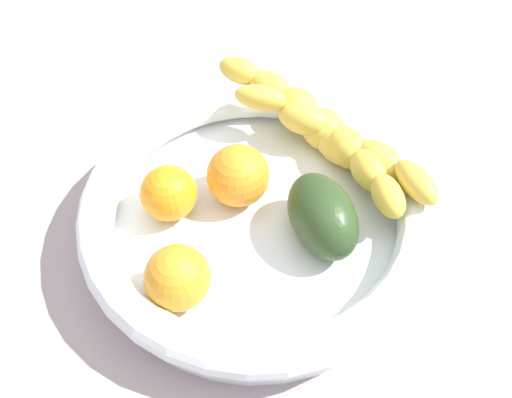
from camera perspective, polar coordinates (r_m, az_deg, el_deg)
The scene contains 8 objects.
kitchen_counter at distance 58.14cm, azimuth -0.00°, elevation -4.30°, with size 120.00×120.00×3.00cm, color #A49295.
fruit_bowl at distance 54.51cm, azimuth -0.00°, elevation -1.62°, with size 31.67×31.67×5.76cm.
banana_draped_left at distance 59.25cm, azimuth 5.91°, elevation 6.79°, with size 26.64×7.54×4.91cm.
banana_draped_right at distance 57.63cm, azimuth 7.91°, elevation 5.48°, with size 22.78×7.88×5.75cm.
orange_front at distance 54.49cm, azimuth -1.71°, elevation 2.23°, with size 5.77×5.77×5.77cm, color orange.
orange_mid_left at distance 54.12cm, azimuth -8.29°, elevation 0.55°, with size 5.13×5.13×5.13cm, color orange.
orange_mid_right at distance 48.69cm, azimuth -7.46°, elevation -7.40°, with size 5.43×5.43×5.43cm, color orange.
avocado_dark at distance 52.04cm, azimuth 6.31°, elevation -1.60°, with size 8.75×5.52×5.84cm, color #2C4420.
Camera 1 is at (-24.37, 22.23, 49.38)cm, focal length 42.22 mm.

